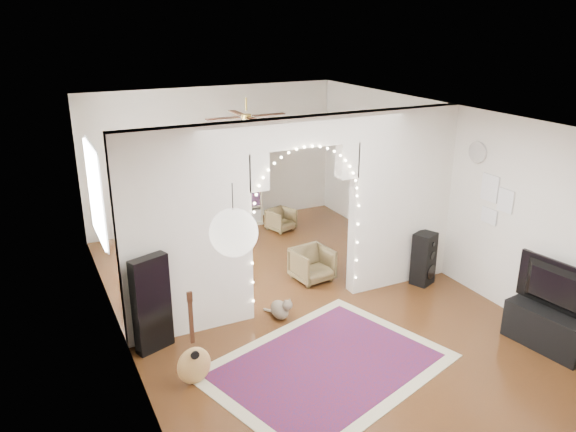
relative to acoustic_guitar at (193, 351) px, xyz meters
name	(u,v)px	position (x,y,z in m)	size (l,w,h in m)	color
floor	(302,302)	(1.97, 1.16, -0.43)	(7.50, 7.50, 0.00)	black
ceiling	(304,116)	(1.97, 1.16, 2.27)	(5.00, 7.50, 0.02)	white
wall_back	(214,157)	(1.97, 4.91, 0.92)	(5.00, 0.02, 2.70)	silver
wall_front	(519,354)	(1.97, -2.59, 0.92)	(5.00, 0.02, 2.70)	silver
wall_left	(116,246)	(-0.53, 1.16, 0.92)	(0.02, 7.50, 2.70)	silver
wall_right	(445,191)	(4.47, 1.16, 0.92)	(0.02, 7.50, 2.70)	silver
divider_wall	(303,210)	(1.97, 1.16, 1.00)	(5.00, 0.20, 2.70)	silver
fairy_lights	(308,204)	(1.97, 1.03, 1.12)	(1.64, 0.04, 1.60)	#FFEABF
window	(95,193)	(-0.50, 2.96, 1.07)	(0.04, 1.20, 1.40)	white
wall_clock	(478,152)	(4.45, 0.56, 1.67)	(0.31, 0.31, 0.03)	white
picture_frames	(494,200)	(4.45, 0.16, 1.07)	(0.02, 0.50, 0.70)	white
paper_lantern	(234,233)	(0.07, -1.24, 1.82)	(0.40, 0.40, 0.40)	white
ceiling_fan	(246,116)	(1.97, 3.16, 1.97)	(1.10, 1.10, 0.30)	#B0923A
area_rug	(327,365)	(1.51, -0.36, -0.42)	(2.70, 2.02, 0.02)	maroon
guitar_case	(152,304)	(-0.23, 0.91, 0.19)	(0.47, 0.16, 1.24)	black
acoustic_guitar	(193,351)	(0.00, 0.00, 0.00)	(0.39, 0.15, 0.98)	tan
tabby_cat	(280,309)	(1.49, 0.89, -0.29)	(0.34, 0.51, 0.34)	brown
floor_speaker	(424,259)	(3.94, 0.91, -0.02)	(0.40, 0.38, 0.83)	black
media_console	(547,329)	(4.17, -1.20, -0.18)	(0.40, 1.00, 0.50)	black
tv	(554,288)	(4.17, -1.20, 0.38)	(1.07, 0.14, 0.62)	black
bookcase	(228,192)	(2.15, 4.66, 0.25)	(1.32, 0.33, 1.36)	tan
dining_table	(182,199)	(1.22, 4.66, 0.26)	(1.26, 0.90, 0.76)	olive
flower_vase	(181,190)	(1.22, 4.66, 0.42)	(0.18, 0.18, 0.19)	white
dining_chair_left	(312,264)	(2.45, 1.76, -0.16)	(0.56, 0.58, 0.52)	brown
dining_chair_right	(281,220)	(2.96, 3.96, -0.21)	(0.45, 0.47, 0.42)	brown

